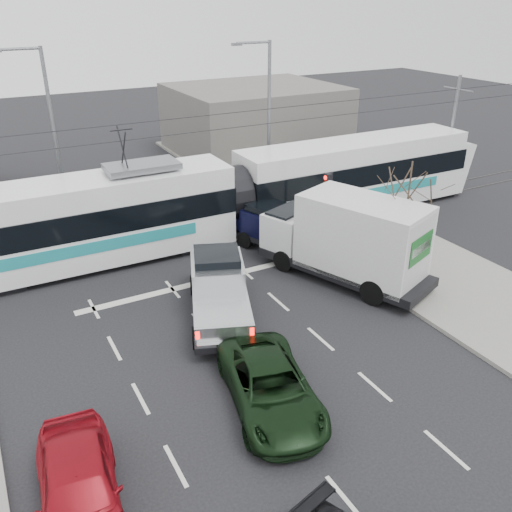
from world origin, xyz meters
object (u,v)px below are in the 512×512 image
silver_pickup (219,287)px  navy_pickup (278,229)px  bare_tree (409,193)px  traffic_signal (328,194)px  tram (232,195)px  red_car (79,488)px  street_lamp_far (49,128)px  street_lamp_near (266,113)px  green_car (270,387)px  box_truck (348,240)px

silver_pickup → navy_pickup: silver_pickup is taller
bare_tree → traffic_signal: (-1.13, 4.00, -1.05)m
tram → red_car: (-10.60, -13.32, -1.31)m
tram → traffic_signal: bearing=-46.5°
traffic_signal → silver_pickup: bearing=-157.0°
bare_tree → street_lamp_far: size_ratio=0.56×
street_lamp_near → tram: (-4.16, -3.97, -3.00)m
tram → green_car: size_ratio=5.74×
bare_tree → green_car: size_ratio=0.98×
street_lamp_far → silver_pickup: size_ratio=1.42×
traffic_signal → green_car: size_ratio=0.71×
navy_pickup → green_car: (-5.86, -9.49, -0.37)m
box_truck → navy_pickup: 4.21m
tram → green_car: (-4.80, -12.21, -1.41)m
silver_pickup → red_car: 9.54m
traffic_signal → tram: 4.89m
street_lamp_far → green_car: 18.87m
navy_pickup → green_car: bearing=-141.1°
tram → navy_pickup: size_ratio=5.31×
silver_pickup → navy_pickup: size_ratio=1.15×
box_truck → red_car: size_ratio=1.69×
silver_pickup → green_car: (-0.94, -5.62, -0.38)m
bare_tree → tram: size_ratio=0.17×
street_lamp_near → green_car: street_lamp_near is taller
street_lamp_near → box_truck: 11.35m
red_car → silver_pickup: bearing=51.5°
tram → silver_pickup: size_ratio=4.60×
tram → navy_pickup: (1.06, -2.72, -1.04)m
street_lamp_far → green_car: street_lamp_far is taller
bare_tree → street_lamp_near: size_ratio=0.56×
street_lamp_far → navy_pickup: street_lamp_far is taller
traffic_signal → box_truck: size_ratio=0.45×
bare_tree → navy_pickup: bare_tree is taller
traffic_signal → tram: size_ratio=0.12×
silver_pickup → red_car: (-6.74, -6.74, -0.29)m
street_lamp_near → navy_pickup: size_ratio=1.64×
navy_pickup → green_car: navy_pickup is taller
street_lamp_near → box_truck: bearing=-100.8°
bare_tree → green_car: (-9.24, -4.67, -3.09)m
street_lamp_far → box_truck: size_ratio=1.13×
green_car → tram: bearing=81.3°
street_lamp_far → red_car: (-3.26, -19.29, -4.31)m
street_lamp_near → box_truck: size_ratio=1.13×
silver_pickup → box_truck: bearing=20.0°
green_car → red_car: bearing=-156.4°
street_lamp_far → navy_pickup: bearing=-45.9°
tram → silver_pickup: bearing=-120.0°
street_lamp_near → navy_pickup: bearing=-114.9°
bare_tree → red_car: 16.40m
bare_tree → tram: 8.91m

